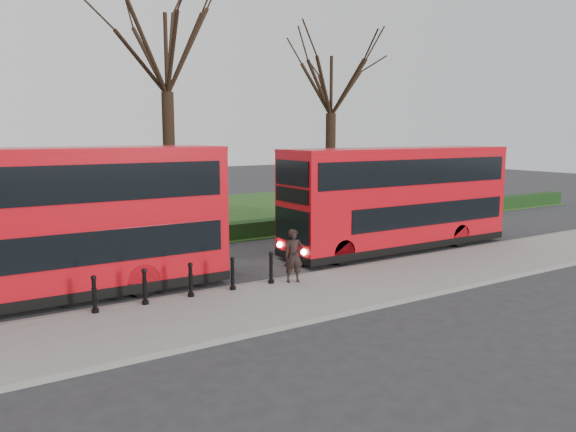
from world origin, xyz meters
TOP-DOWN VIEW (x-y plane):
  - ground at (0.00, 0.00)m, footprint 120.00×120.00m
  - pavement at (0.00, -3.00)m, footprint 60.00×4.00m
  - kerb at (0.00, -1.00)m, footprint 60.00×0.25m
  - grass_verge at (0.00, 15.00)m, footprint 60.00×18.00m
  - hedge at (0.00, 6.80)m, footprint 60.00×0.90m
  - yellow_line_outer at (0.00, -0.70)m, footprint 60.00×0.10m
  - yellow_line_inner at (0.00, -0.50)m, footprint 60.00×0.10m
  - tree_mid at (2.00, 10.00)m, footprint 8.16×8.16m
  - tree_right at (12.00, 10.00)m, footprint 7.18×7.18m
  - bollard_row at (-1.77, -1.35)m, footprint 5.79×0.15m
  - bus_lead at (-5.64, 1.09)m, footprint 11.55×2.65m
  - bus_rear at (8.89, 0.97)m, footprint 11.05×2.54m
  - pedestrian at (1.75, -1.63)m, footprint 0.74×0.58m

SIDE VIEW (x-z plane):
  - ground at x=0.00m, z-range 0.00..0.00m
  - yellow_line_outer at x=0.00m, z-range 0.00..0.01m
  - yellow_line_inner at x=0.00m, z-range 0.00..0.01m
  - grass_verge at x=0.00m, z-range 0.00..0.06m
  - pavement at x=0.00m, z-range 0.00..0.15m
  - kerb at x=0.00m, z-range -0.01..0.15m
  - hedge at x=0.00m, z-range 0.00..0.80m
  - bollard_row at x=-1.77m, z-range 0.15..1.15m
  - pedestrian at x=1.75m, z-range 0.15..1.92m
  - bus_rear at x=8.89m, z-range 0.02..4.41m
  - bus_lead at x=-5.64m, z-range 0.02..4.61m
  - tree_right at x=12.00m, z-range 2.54..13.76m
  - tree_mid at x=2.00m, z-range 2.90..15.66m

